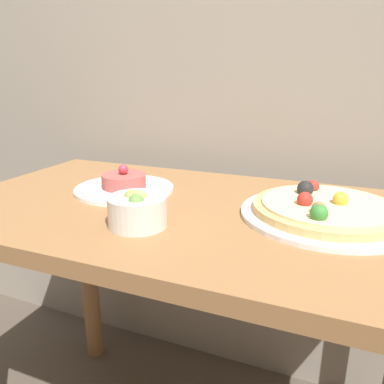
% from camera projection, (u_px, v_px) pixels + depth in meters
% --- Properties ---
extents(dining_table, '(1.13, 0.62, 0.75)m').
position_uv_depth(dining_table, '(192.00, 259.00, 0.88)').
color(dining_table, olive).
rests_on(dining_table, ground_plane).
extents(pizza_plate, '(0.35, 0.35, 0.06)m').
position_uv_depth(pizza_plate, '(326.00, 210.00, 0.77)').
color(pizza_plate, white).
rests_on(pizza_plate, dining_table).
extents(tartare_plate, '(0.25, 0.25, 0.07)m').
position_uv_depth(tartare_plate, '(124.00, 185.00, 0.95)').
color(tartare_plate, white).
rests_on(tartare_plate, dining_table).
extents(small_bowl, '(0.12, 0.12, 0.07)m').
position_uv_depth(small_bowl, '(137.00, 210.00, 0.72)').
color(small_bowl, silver).
rests_on(small_bowl, dining_table).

